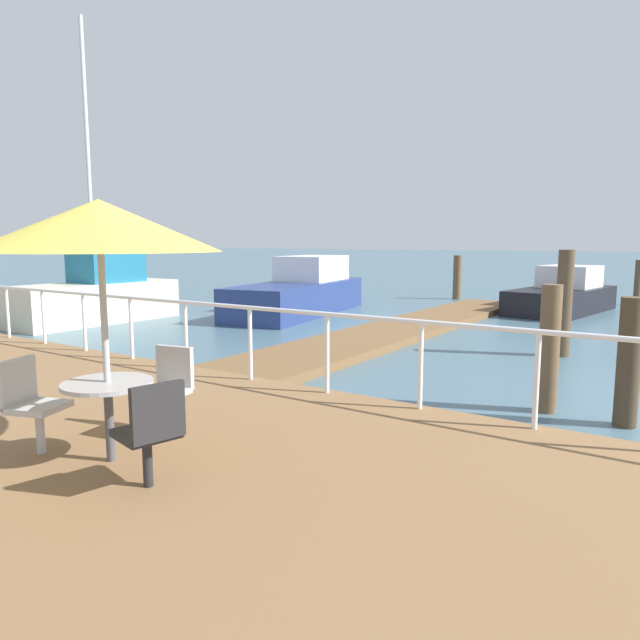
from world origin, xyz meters
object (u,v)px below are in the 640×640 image
object	(u,v)px
cafe_chair_1	(29,398)
cafe_chair_2	(152,427)
moored_boat_1	(301,292)
moored_boat_0	(563,295)
patio_umbrella	(99,226)
cafe_table_round	(108,390)
cafe_chair_0	(168,383)
moored_boat_3	(98,295)

from	to	relation	value
cafe_chair_1	cafe_chair_2	distance (m)	1.63
moored_boat_1	moored_boat_0	bearing A→B (deg)	-53.90
moored_boat_1	patio_umbrella	xyz separation A→B (m)	(-12.38, -6.75, 1.80)
patio_umbrella	moored_boat_0	bearing A→B (deg)	-1.54
moored_boat_0	cafe_chair_2	xyz separation A→B (m)	(-17.86, -0.35, 0.35)
cafe_table_round	patio_umbrella	size ratio (longest dim) A/B	0.34
cafe_table_round	cafe_chair_0	bearing A→B (deg)	10.86
moored_boat_1	cafe_chair_0	distance (m)	13.30
cafe_chair_1	cafe_table_round	bearing A→B (deg)	-70.33
moored_boat_3	cafe_chair_0	world-z (taller)	moored_boat_3
patio_umbrella	cafe_chair_2	world-z (taller)	patio_umbrella
moored_boat_0	cafe_chair_0	bearing A→B (deg)	177.84
moored_boat_0	moored_boat_3	xyz separation A→B (m)	(-10.32, 11.10, 0.23)
cafe_chair_0	cafe_chair_2	size ratio (longest dim) A/B	1.00
moored_boat_0	cafe_chair_0	xyz separation A→B (m)	(-16.82, 0.64, 0.35)
cafe_chair_0	moored_boat_1	bearing A→B (deg)	29.72
moored_boat_3	cafe_chair_2	world-z (taller)	moored_boat_3
cafe_chair_1	moored_boat_0	bearing A→B (deg)	-4.07
cafe_table_round	patio_umbrella	world-z (taller)	patio_umbrella
cafe_chair_2	moored_boat_1	bearing A→B (deg)	31.05
cafe_chair_0	cafe_chair_1	size ratio (longest dim) A/B	1.00
moored_boat_0	moored_boat_1	bearing A→B (deg)	126.10
cafe_table_round	cafe_chair_0	world-z (taller)	cafe_chair_0
moored_boat_3	cafe_chair_0	distance (m)	12.32
moored_boat_1	moored_boat_3	size ratio (longest dim) A/B	0.80
moored_boat_1	cafe_chair_0	world-z (taller)	moored_boat_1
patio_umbrella	moored_boat_1	bearing A→B (deg)	28.60
patio_umbrella	cafe_chair_0	world-z (taller)	patio_umbrella
cafe_chair_1	cafe_chair_2	size ratio (longest dim) A/B	1.00
cafe_chair_1	moored_boat_3	bearing A→B (deg)	52.20
cafe_chair_0	moored_boat_0	bearing A→B (deg)	-2.16
patio_umbrella	cafe_chair_1	world-z (taller)	patio_umbrella
patio_umbrella	cafe_chair_1	distance (m)	1.81
cafe_chair_1	moored_boat_1	bearing A→B (deg)	25.17
moored_boat_1	moored_boat_3	distance (m)	6.36
moored_boat_1	cafe_table_round	size ratio (longest dim) A/B	8.71
moored_boat_1	cafe_table_round	bearing A→B (deg)	-151.40
cafe_chair_2	moored_boat_0	bearing A→B (deg)	1.12
moored_boat_1	moored_boat_3	xyz separation A→B (m)	(-5.05, 3.87, 0.08)
moored_boat_1	cafe_chair_2	distance (m)	14.69
moored_boat_1	cafe_chair_0	size ratio (longest dim) A/B	7.74
cafe_chair_2	cafe_chair_1	bearing A→B (deg)	92.95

